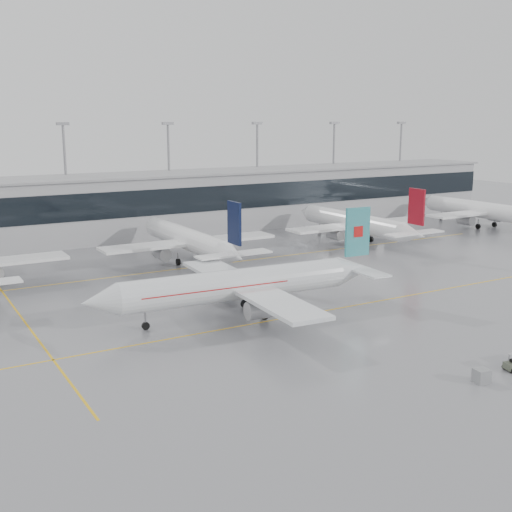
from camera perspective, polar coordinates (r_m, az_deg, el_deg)
ground at (r=78.02m, az=4.46°, el=-5.18°), size 320.00×320.00×0.00m
taxi_line_main at (r=78.02m, az=4.46°, el=-5.18°), size 120.00×0.25×0.01m
taxi_line_north at (r=103.23m, az=-5.04°, el=-0.92°), size 120.00×0.25×0.01m
taxi_line_cross at (r=80.53m, az=-20.00°, el=-5.33°), size 0.25×60.00×0.01m
terminal at (r=131.43m, az=-11.09°, el=4.34°), size 180.00×15.00×12.00m
terminal_glass at (r=124.19m, az=-9.95°, el=4.64°), size 180.00×0.20×5.00m
terminal_roof at (r=130.77m, az=-11.20°, el=7.03°), size 182.00×16.00×0.40m
light_masts at (r=136.35m, az=-12.06°, el=7.67°), size 156.40×1.00×22.60m
air_canada_jet at (r=76.44m, az=-0.96°, el=-2.51°), size 37.98×30.83×12.09m
parked_jet_c at (r=105.76m, az=-5.93°, el=1.42°), size 29.64×36.96×11.72m
parked_jet_d at (r=124.09m, az=8.96°, el=2.91°), size 29.64×36.96×11.72m
parked_jet_e at (r=148.53m, az=19.53°, el=3.84°), size 29.64×36.96×11.72m
gse_unit at (r=61.51m, az=19.41°, el=-10.02°), size 1.43×1.36×1.28m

